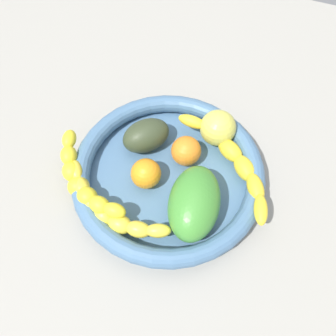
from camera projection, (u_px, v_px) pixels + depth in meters
kitchen_counter at (168, 185)px, 65.77cm from camera, size 120.00×120.00×3.00cm
fruit_bowl at (168, 175)px, 62.14cm from camera, size 33.12×33.12×5.17cm
banana_draped_left at (108, 209)px, 57.30cm from camera, size 21.03×9.93×3.86cm
banana_draped_right at (82, 181)px, 59.11cm from camera, size 16.25×13.01×5.09cm
banana_arching_top at (233, 160)px, 61.31cm from camera, size 19.69×16.63×4.14cm
orange_front at (146, 174)px, 60.06cm from camera, size 5.17×5.17×5.17cm
orange_mid_left at (186, 151)px, 62.20cm from camera, size 5.26×5.26×5.26cm
mango_green at (194, 203)px, 56.28cm from camera, size 9.87×13.96×7.31cm
apple_yellow at (218, 128)px, 63.85cm from camera, size 6.49×6.49×6.49cm
avocado_dark at (146, 136)px, 63.52cm from camera, size 10.20×10.28×5.68cm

